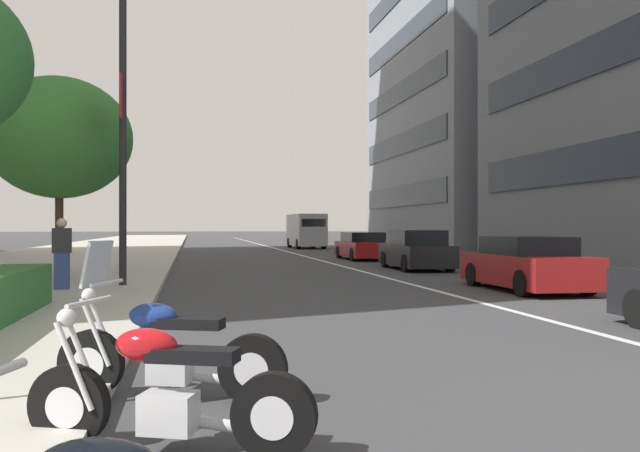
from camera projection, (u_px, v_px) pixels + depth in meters
sidewalk_right_plaza at (68, 258)px, 30.77m from camera, size 160.00×10.05×0.15m
lane_centre_stripe at (295, 254)px, 37.97m from camera, size 110.00×0.16×0.01m
motorcycle_under_tarp at (166, 395)px, 4.59m from camera, size 0.94×2.04×1.08m
motorcycle_far_end_row at (166, 353)px, 5.98m from camera, size 0.94×2.11×1.47m
car_approaching_light at (526, 265)px, 16.18m from camera, size 4.23×1.90×1.35m
car_far_down_avenue at (416, 251)px, 24.05m from camera, size 4.22×1.93×1.46m
car_lead_in_lane at (362, 246)px, 31.31m from camera, size 4.55×1.88×1.32m
delivery_van_ahead at (306, 230)px, 47.42m from camera, size 5.29×2.20×2.49m
street_lamp_with_banners at (140, 96)px, 16.12m from camera, size 1.26×2.70×7.75m
street_tree_by_lamp_post at (59, 138)px, 17.99m from camera, size 3.97×3.97×5.61m
pedestrian_on_plaza at (62, 253)px, 14.97m from camera, size 0.27×0.41×1.65m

